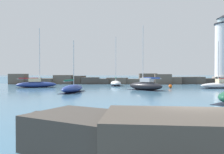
% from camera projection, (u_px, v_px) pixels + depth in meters
% --- Properties ---
extents(ground_plane, '(600.00, 600.00, 0.00)m').
position_uv_depth(ground_plane, '(191.00, 137.00, 8.87)').
color(ground_plane, teal).
extents(open_sea_beyond, '(400.00, 116.00, 0.01)m').
position_uv_depth(open_sea_beyond, '(116.00, 78.00, 114.83)').
color(open_sea_beyond, '#386684').
rests_on(open_sea_beyond, ground).
extents(breakwater_jetty, '(59.64, 6.79, 2.57)m').
position_uv_depth(breakwater_jetty, '(131.00, 80.00, 54.70)').
color(breakwater_jetty, brown).
rests_on(breakwater_jetty, ground).
extents(lighthouse, '(4.92, 4.92, 17.17)m').
position_uv_depth(lighthouse, '(223.00, 53.00, 54.60)').
color(lighthouse, gray).
rests_on(lighthouse, ground).
extents(foreground_rocks, '(15.06, 7.04, 1.38)m').
position_uv_depth(foreground_rocks, '(194.00, 132.00, 7.54)').
color(foreground_rocks, '#383330').
rests_on(foreground_rocks, ground).
extents(sailboat_moored_0, '(8.19, 3.40, 8.23)m').
position_uv_depth(sailboat_moored_0, '(221.00, 85.00, 38.17)').
color(sailboat_moored_0, silver).
rests_on(sailboat_moored_0, ground).
extents(sailboat_moored_1, '(2.24, 5.35, 10.38)m').
position_uv_depth(sailboat_moored_1, '(116.00, 83.00, 45.85)').
color(sailboat_moored_1, white).
rests_on(sailboat_moored_1, ground).
extents(sailboat_moored_2, '(5.79, 5.91, 10.09)m').
position_uv_depth(sailboat_moored_2, '(145.00, 85.00, 33.80)').
color(sailboat_moored_2, black).
rests_on(sailboat_moored_2, ground).
extents(sailboat_moored_3, '(7.40, 4.37, 11.00)m').
position_uv_depth(sailboat_moored_3, '(36.00, 84.00, 40.29)').
color(sailboat_moored_3, navy).
rests_on(sailboat_moored_3, ground).
extents(sailboat_moored_4, '(3.03, 6.52, 7.23)m').
position_uv_depth(sailboat_moored_4, '(72.00, 88.00, 29.95)').
color(sailboat_moored_4, navy).
rests_on(sailboat_moored_4, ground).
extents(mooring_buoy_orange_near, '(0.64, 0.64, 0.84)m').
position_uv_depth(mooring_buoy_orange_near, '(170.00, 86.00, 38.78)').
color(mooring_buoy_orange_near, '#EA5914').
rests_on(mooring_buoy_orange_near, ground).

